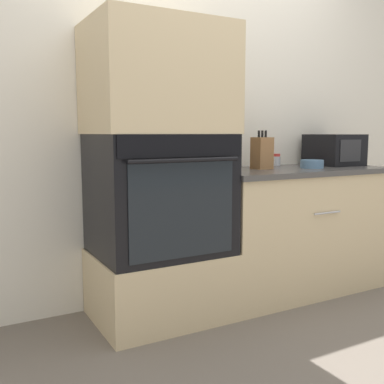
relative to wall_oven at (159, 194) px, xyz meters
The scene contains 12 objects.
ground_plane 0.89m from the wall_oven, 37.48° to the right, with size 12.00×12.00×0.00m, color #6B6056.
wall_back 0.72m from the wall_oven, 40.78° to the left, with size 8.00×0.05×2.50m.
oven_cabinet_base 0.55m from the wall_oven, 90.00° to the left, with size 0.77×0.60×0.40m.
wall_oven is the anchor object (origin of this frame).
oven_cabinet_upper 0.65m from the wall_oven, 90.00° to the left, with size 0.77×0.60×0.61m.
counter_unit 1.08m from the wall_oven, ahead, with size 1.32×0.63×0.86m.
microwave 1.50m from the wall_oven, ahead, with size 0.33×0.35×0.23m.
knife_block 0.81m from the wall_oven, ahead, with size 0.11×0.11×0.26m.
bowl 1.14m from the wall_oven, ahead, with size 0.16×0.16×0.06m.
condiment_jar_near 0.54m from the wall_oven, ahead, with size 0.04×0.04×0.10m.
condiment_jar_mid 1.11m from the wall_oven, 13.07° to the left, with size 0.06×0.06×0.09m.
condiment_jar_far 0.66m from the wall_oven, 23.63° to the left, with size 0.05×0.05×0.10m.
Camera 1 is at (-1.47, -2.07, 1.10)m, focal length 42.00 mm.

